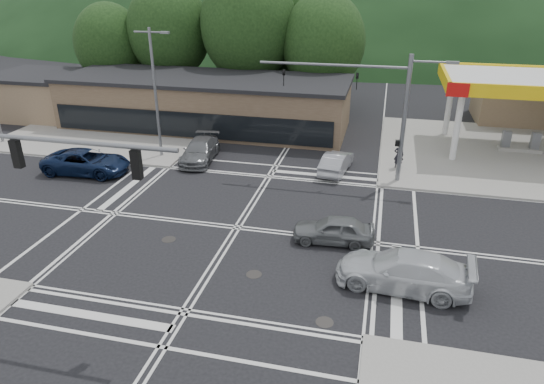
% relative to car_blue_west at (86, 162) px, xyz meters
% --- Properties ---
extents(ground, '(120.00, 120.00, 0.00)m').
position_rel_car_blue_west_xyz_m(ground, '(11.97, -5.00, -0.79)').
color(ground, black).
rests_on(ground, ground).
extents(sidewalk_ne, '(16.00, 16.00, 0.15)m').
position_rel_car_blue_west_xyz_m(sidewalk_ne, '(26.97, 10.00, -0.72)').
color(sidewalk_ne, gray).
rests_on(sidewalk_ne, ground).
extents(sidewalk_nw, '(16.00, 16.00, 0.15)m').
position_rel_car_blue_west_xyz_m(sidewalk_nw, '(-3.03, 10.00, -0.72)').
color(sidewalk_nw, gray).
rests_on(sidewalk_nw, ground).
extents(gas_station_canopy, '(12.32, 8.34, 5.75)m').
position_rel_car_blue_west_xyz_m(gas_station_canopy, '(28.96, 10.99, 4.25)').
color(gas_station_canopy, silver).
rests_on(gas_station_canopy, ground).
extents(convenience_store, '(10.00, 6.00, 3.80)m').
position_rel_car_blue_west_xyz_m(convenience_store, '(31.97, 20.00, 1.11)').
color(convenience_store, '#846B4F').
rests_on(convenience_store, ground).
extents(commercial_row, '(24.00, 8.00, 4.00)m').
position_rel_car_blue_west_xyz_m(commercial_row, '(3.97, 12.00, 1.21)').
color(commercial_row, brown).
rests_on(commercial_row, ground).
extents(commercial_nw, '(8.00, 7.00, 3.60)m').
position_rel_car_blue_west_xyz_m(commercial_nw, '(-12.03, 12.00, 1.01)').
color(commercial_nw, '#846B4F').
rests_on(commercial_nw, ground).
extents(hill_north, '(252.00, 126.00, 140.00)m').
position_rel_car_blue_west_xyz_m(hill_north, '(11.97, 85.00, -0.79)').
color(hill_north, black).
rests_on(hill_north, ground).
extents(tree_n_a, '(8.00, 8.00, 11.75)m').
position_rel_car_blue_west_xyz_m(tree_n_a, '(-2.03, 19.00, 6.35)').
color(tree_n_a, '#382619').
rests_on(tree_n_a, ground).
extents(tree_n_b, '(9.00, 9.00, 12.98)m').
position_rel_car_blue_west_xyz_m(tree_n_b, '(5.97, 19.00, 7.00)').
color(tree_n_b, '#382619').
rests_on(tree_n_b, ground).
extents(tree_n_c, '(7.60, 7.60, 10.87)m').
position_rel_car_blue_west_xyz_m(tree_n_c, '(12.97, 19.00, 5.70)').
color(tree_n_c, '#382619').
rests_on(tree_n_c, ground).
extents(tree_n_d, '(6.80, 6.80, 9.76)m').
position_rel_car_blue_west_xyz_m(tree_n_d, '(-8.03, 18.00, 5.05)').
color(tree_n_d, '#382619').
rests_on(tree_n_d, ground).
extents(tree_n_e, '(8.40, 8.40, 11.98)m').
position_rel_car_blue_west_xyz_m(tree_n_e, '(9.97, 23.00, 6.35)').
color(tree_n_e, '#382619').
rests_on(tree_n_e, ground).
extents(streetlight_nw, '(2.50, 0.25, 9.00)m').
position_rel_car_blue_west_xyz_m(streetlight_nw, '(3.53, 4.00, 4.26)').
color(streetlight_nw, slate).
rests_on(streetlight_nw, ground).
extents(signal_mast_ne, '(11.65, 0.30, 8.00)m').
position_rel_car_blue_west_xyz_m(signal_mast_ne, '(18.92, 3.20, 4.28)').
color(signal_mast_ne, slate).
rests_on(signal_mast_ne, ground).
extents(car_blue_west, '(5.82, 2.90, 1.58)m').
position_rel_car_blue_west_xyz_m(car_blue_west, '(0.00, 0.00, 0.00)').
color(car_blue_west, '#0C1937').
rests_on(car_blue_west, ground).
extents(car_grey_center, '(4.10, 1.86, 1.36)m').
position_rel_car_blue_west_xyz_m(car_grey_center, '(17.06, -5.30, -0.11)').
color(car_grey_center, slate).
rests_on(car_grey_center, ground).
extents(car_silver_east, '(5.83, 2.80, 1.64)m').
position_rel_car_blue_west_xyz_m(car_silver_east, '(20.36, -8.43, 0.03)').
color(car_silver_east, silver).
rests_on(car_silver_east, ground).
extents(car_queue_a, '(2.04, 4.34, 1.38)m').
position_rel_car_blue_west_xyz_m(car_queue_a, '(16.14, 4.00, -0.10)').
color(car_queue_a, '#9A9BA0').
rests_on(car_queue_a, ground).
extents(car_queue_b, '(2.22, 4.63, 1.53)m').
position_rel_car_blue_west_xyz_m(car_queue_b, '(12.97, 14.02, -0.03)').
color(car_queue_b, '#BCBCB8').
rests_on(car_queue_b, ground).
extents(car_northbound, '(2.62, 5.30, 1.48)m').
position_rel_car_blue_west_xyz_m(car_northbound, '(6.47, 4.00, -0.05)').
color(car_northbound, slate).
rests_on(car_northbound, ground).
extents(pedestrian, '(0.66, 0.44, 1.77)m').
position_rel_car_blue_west_xyz_m(pedestrian, '(20.19, 5.40, 0.25)').
color(pedestrian, black).
rests_on(pedestrian, sidewalk_ne).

